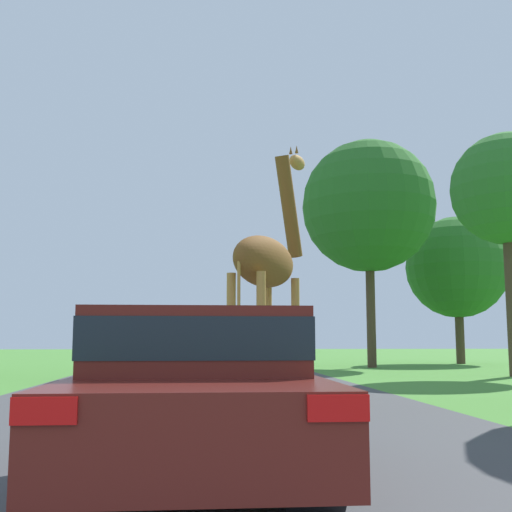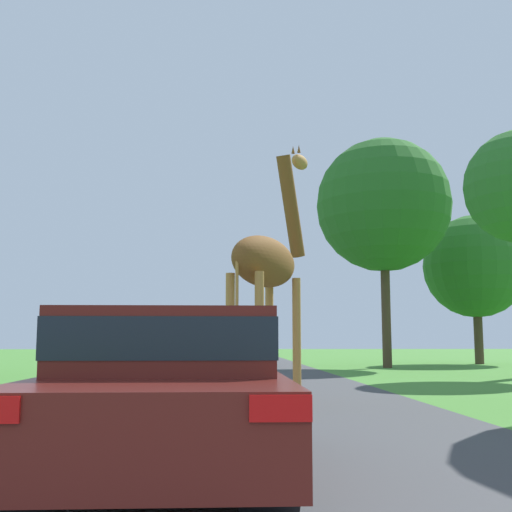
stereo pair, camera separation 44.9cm
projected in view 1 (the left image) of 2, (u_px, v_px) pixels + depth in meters
The scene contains 8 objects.
road at pixel (199, 365), 29.90m from camera, with size 8.21×120.00×0.00m.
giraffe_near_road at pixel (268, 265), 11.74m from camera, with size 1.89×2.57×5.09m.
car_lead_maroon at pixel (196, 388), 5.43m from camera, with size 1.89×4.15×1.40m.
car_queue_right at pixel (121, 354), 18.60m from camera, with size 1.81×4.08×1.36m.
car_queue_left at pixel (151, 349), 27.03m from camera, with size 1.91×3.93×1.42m.
tree_left_edge at pixel (457, 267), 31.46m from camera, with size 4.97×4.97×7.18m.
tree_right_cluster at pixel (508, 191), 20.82m from camera, with size 3.67×3.67×7.86m.
tree_mid_field at pixel (368, 206), 27.51m from camera, with size 5.69×5.69×9.70m.
Camera 1 is at (-0.02, -0.43, 1.15)m, focal length 45.00 mm.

